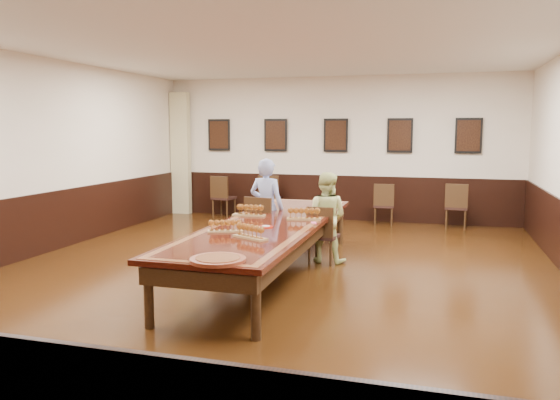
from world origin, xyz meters
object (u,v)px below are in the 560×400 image
(chair_man, at_px, (264,227))
(conference_table, at_px, (270,232))
(chair_woman, at_px, (324,234))
(spare_chair_b, at_px, (270,197))
(spare_chair_c, at_px, (384,204))
(person_woman, at_px, (326,217))
(spare_chair_d, at_px, (457,206))
(person_man, at_px, (267,208))
(spare_chair_a, at_px, (224,196))
(carved_platter, at_px, (218,260))

(chair_man, relative_size, conference_table, 0.20)
(chair_woman, bearing_deg, conference_table, 63.39)
(chair_man, distance_m, spare_chair_b, 3.85)
(spare_chair_c, relative_size, person_woman, 0.65)
(chair_man, distance_m, chair_woman, 1.00)
(spare_chair_b, bearing_deg, spare_chair_d, 170.07)
(person_man, relative_size, person_woman, 1.14)
(spare_chair_a, distance_m, spare_chair_c, 3.68)
(spare_chair_c, relative_size, conference_table, 0.18)
(conference_table, bearing_deg, spare_chair_d, 60.06)
(spare_chair_d, xyz_separation_m, conference_table, (-2.61, -4.53, 0.14))
(spare_chair_b, distance_m, person_woman, 4.24)
(spare_chair_b, bearing_deg, person_man, 98.94)
(spare_chair_a, height_order, spare_chair_b, spare_chair_b)
(chair_woman, relative_size, spare_chair_c, 0.99)
(spare_chair_b, bearing_deg, spare_chair_c, 168.66)
(spare_chair_a, bearing_deg, spare_chair_b, -165.74)
(spare_chair_c, xyz_separation_m, person_man, (-1.53, -3.43, 0.34))
(chair_woman, distance_m, spare_chair_d, 4.16)
(conference_table, xyz_separation_m, carved_platter, (0.19, -2.31, 0.16))
(person_man, xyz_separation_m, carved_platter, (0.58, -3.41, -0.02))
(chair_woman, xyz_separation_m, person_man, (-0.97, 0.20, 0.34))
(conference_table, relative_size, carved_platter, 8.83)
(chair_man, xyz_separation_m, person_woman, (1.00, -0.01, 0.20))
(spare_chair_a, bearing_deg, chair_man, 128.86)
(spare_chair_a, xyz_separation_m, spare_chair_b, (1.09, 0.12, 0.02))
(chair_woman, relative_size, spare_chair_b, 0.89)
(spare_chair_c, relative_size, spare_chair_d, 0.95)
(chair_woman, xyz_separation_m, spare_chair_d, (2.03, 3.63, 0.03))
(spare_chair_b, relative_size, person_woman, 0.72)
(chair_woman, xyz_separation_m, person_woman, (0.01, 0.09, 0.25))
(person_man, relative_size, conference_table, 0.32)
(carved_platter, bearing_deg, chair_woman, 83.07)
(spare_chair_c, xyz_separation_m, person_woman, (-0.55, -3.53, 0.24))
(spare_chair_b, bearing_deg, conference_table, 99.74)
(spare_chair_a, xyz_separation_m, spare_chair_c, (3.68, -0.05, -0.03))
(person_man, height_order, conference_table, person_man)
(carved_platter, bearing_deg, spare_chair_b, 103.26)
(person_man, relative_size, carved_platter, 2.78)
(spare_chair_a, distance_m, person_woman, 4.77)
(person_man, distance_m, conference_table, 1.18)
(person_woman, height_order, carved_platter, person_woman)
(spare_chair_b, distance_m, spare_chair_c, 2.60)
(chair_woman, bearing_deg, spare_chair_b, -55.65)
(spare_chair_b, distance_m, person_man, 3.76)
(spare_chair_b, xyz_separation_m, person_woman, (2.05, -3.71, 0.19))
(carved_platter, bearing_deg, conference_table, 94.61)
(spare_chair_c, bearing_deg, conference_table, 71.89)
(chair_man, bearing_deg, spare_chair_a, -50.89)
(spare_chair_a, bearing_deg, spare_chair_c, -172.78)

